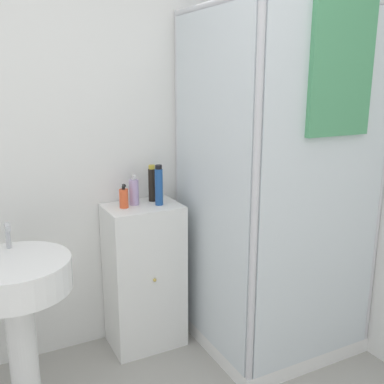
{
  "coord_description": "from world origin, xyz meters",
  "views": [
    {
      "loc": [
        -0.42,
        -0.91,
        1.65
      ],
      "look_at": [
        0.63,
        1.14,
        1.06
      ],
      "focal_mm": 42.0,
      "sensor_mm": 36.0,
      "label": 1
    }
  ],
  "objects_px": {
    "soap_dispenser": "(124,198)",
    "lotion_bottle_white": "(134,192)",
    "shampoo_bottle_blue": "(159,186)",
    "sink": "(17,295)",
    "shampoo_bottle_tall_black": "(152,184)"
  },
  "relations": [
    {
      "from": "soap_dispenser",
      "to": "lotion_bottle_white",
      "type": "distance_m",
      "value": 0.08
    },
    {
      "from": "soap_dispenser",
      "to": "shampoo_bottle_blue",
      "type": "distance_m",
      "value": 0.22
    },
    {
      "from": "sink",
      "to": "soap_dispenser",
      "type": "distance_m",
      "value": 0.79
    },
    {
      "from": "sink",
      "to": "shampoo_bottle_blue",
      "type": "relative_size",
      "value": 3.94
    },
    {
      "from": "shampoo_bottle_tall_black",
      "to": "lotion_bottle_white",
      "type": "relative_size",
      "value": 1.23
    },
    {
      "from": "soap_dispenser",
      "to": "shampoo_bottle_tall_black",
      "type": "bearing_deg",
      "value": 16.87
    },
    {
      "from": "sink",
      "to": "shampoo_bottle_tall_black",
      "type": "distance_m",
      "value": 1.0
    },
    {
      "from": "lotion_bottle_white",
      "to": "shampoo_bottle_tall_black",
      "type": "bearing_deg",
      "value": 12.0
    },
    {
      "from": "sink",
      "to": "shampoo_bottle_blue",
      "type": "height_order",
      "value": "shampoo_bottle_blue"
    },
    {
      "from": "lotion_bottle_white",
      "to": "soap_dispenser",
      "type": "bearing_deg",
      "value": -155.41
    },
    {
      "from": "shampoo_bottle_tall_black",
      "to": "shampoo_bottle_blue",
      "type": "bearing_deg",
      "value": -88.11
    },
    {
      "from": "shampoo_bottle_blue",
      "to": "soap_dispenser",
      "type": "bearing_deg",
      "value": 169.72
    },
    {
      "from": "shampoo_bottle_blue",
      "to": "lotion_bottle_white",
      "type": "distance_m",
      "value": 0.15
    },
    {
      "from": "shampoo_bottle_tall_black",
      "to": "lotion_bottle_white",
      "type": "distance_m",
      "value": 0.13
    },
    {
      "from": "sink",
      "to": "soap_dispenser",
      "type": "xyz_separation_m",
      "value": [
        0.65,
        0.31,
        0.32
      ]
    }
  ]
}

